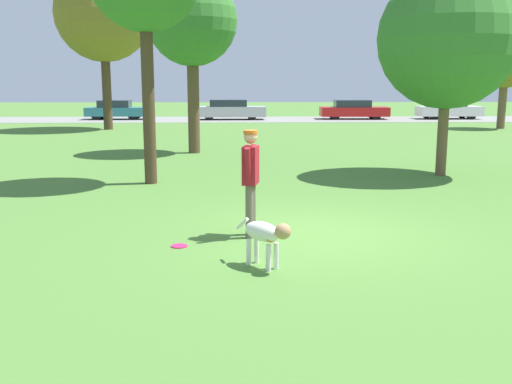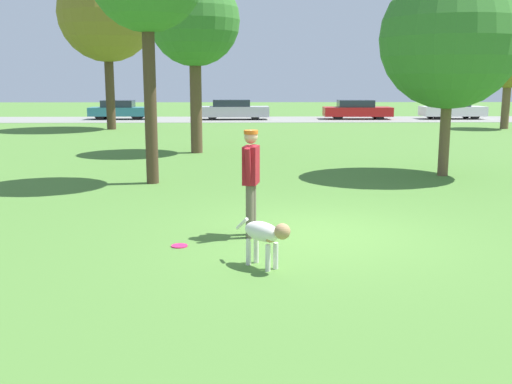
{
  "view_description": "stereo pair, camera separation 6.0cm",
  "coord_description": "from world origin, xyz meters",
  "views": [
    {
      "loc": [
        -1.22,
        -9.71,
        2.55
      ],
      "look_at": [
        -0.99,
        -0.93,
        0.9
      ],
      "focal_mm": 42.0,
      "sensor_mm": 36.0,
      "label": 1
    },
    {
      "loc": [
        -1.16,
        -9.72,
        2.55
      ],
      "look_at": [
        -0.99,
        -0.93,
        0.9
      ],
      "focal_mm": 42.0,
      "sensor_mm": 36.0,
      "label": 2
    }
  ],
  "objects": [
    {
      "name": "dog",
      "position": [
        -0.88,
        -1.81,
        0.48
      ],
      "size": [
        0.78,
        0.85,
        0.69
      ],
      "rotation": [
        0.0,
        0.0,
        5.45
      ],
      "color": "silver",
      "rests_on": "ground_plane"
    },
    {
      "name": "parked_car_teal",
      "position": [
        -9.29,
        29.76,
        0.63
      ],
      "size": [
        3.9,
        1.74,
        1.25
      ],
      "rotation": [
        0.0,
        0.0,
        0.01
      ],
      "color": "teal",
      "rests_on": "ground_plane"
    },
    {
      "name": "ground_plane",
      "position": [
        0.0,
        0.0,
        0.0
      ],
      "size": [
        120.0,
        120.0,
        0.0
      ],
      "primitive_type": "plane",
      "color": "#4C7A33"
    },
    {
      "name": "parked_car_silver",
      "position": [
        -1.88,
        29.38,
        0.64
      ],
      "size": [
        4.58,
        1.84,
        1.29
      ],
      "rotation": [
        0.0,
        0.0,
        0.03
      ],
      "color": "#B7B7BC",
      "rests_on": "ground_plane"
    },
    {
      "name": "tree_mid_center",
      "position": [
        -2.85,
        11.48,
        4.5
      ],
      "size": [
        3.11,
        3.11,
        6.11
      ],
      "color": "brown",
      "rests_on": "ground_plane"
    },
    {
      "name": "parked_car_red",
      "position": [
        6.23,
        29.66,
        0.62
      ],
      "size": [
        4.45,
        1.9,
        1.25
      ],
      "rotation": [
        0.0,
        0.0,
        -0.03
      ],
      "color": "red",
      "rests_on": "ground_plane"
    },
    {
      "name": "tree_far_left",
      "position": [
        -8.1,
        21.77,
        5.84
      ],
      "size": [
        4.89,
        4.89,
        8.31
      ],
      "color": "#4C3826",
      "rests_on": "ground_plane"
    },
    {
      "name": "parked_car_white",
      "position": [
        12.52,
        29.66,
        0.65
      ],
      "size": [
        4.13,
        1.88,
        1.33
      ],
      "rotation": [
        0.0,
        0.0,
        0.04
      ],
      "color": "white",
      "rests_on": "ground_plane"
    },
    {
      "name": "frisbee",
      "position": [
        -2.18,
        -0.7,
        0.01
      ],
      "size": [
        0.26,
        0.26,
        0.02
      ],
      "color": "#E52366",
      "rests_on": "ground_plane"
    },
    {
      "name": "person",
      "position": [
        -1.06,
        -0.1,
        1.04
      ],
      "size": [
        0.3,
        0.67,
        1.76
      ],
      "rotation": [
        0.0,
        0.0,
        1.37
      ],
      "color": "#665B4C",
      "rests_on": "ground_plane"
    },
    {
      "name": "tree_far_right",
      "position": [
        12.6,
        21.75,
        3.39
      ],
      "size": [
        2.64,
        2.64,
        4.76
      ],
      "color": "brown",
      "rests_on": "ground_plane"
    },
    {
      "name": "tree_near_right",
      "position": [
        4.21,
        6.19,
        3.6
      ],
      "size": [
        3.66,
        3.66,
        5.44
      ],
      "color": "brown",
      "rests_on": "ground_plane"
    },
    {
      "name": "far_road_strip",
      "position": [
        0.0,
        29.46,
        0.01
      ],
      "size": [
        120.0,
        6.0,
        0.01
      ],
      "color": "gray",
      "rests_on": "ground_plane"
    }
  ]
}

